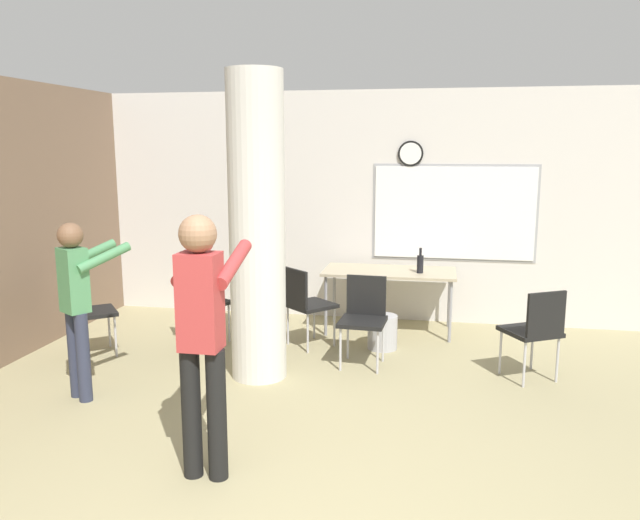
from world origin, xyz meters
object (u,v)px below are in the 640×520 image
person_playing_front (203,326)px  chair_table_front (364,314)px  chair_near_pillar (200,299)px  folding_table (389,275)px  chair_table_left (306,301)px  chair_by_left_wall (85,307)px  chair_mid_room (535,327)px  bottle_on_table (420,263)px  person_watching_back (78,297)px

person_playing_front → chair_table_front: bearing=71.7°
chair_near_pillar → folding_table: bearing=23.7°
chair_table_front → chair_near_pillar: (-1.82, 0.29, 0.00)m
chair_table_left → chair_by_left_wall: (-2.16, -0.69, 0.00)m
chair_by_left_wall → chair_mid_room: bearing=1.3°
chair_table_left → bottle_on_table: bearing=29.1°
chair_near_pillar → bottle_on_table: bearing=18.6°
chair_mid_room → person_playing_front: bearing=-137.7°
chair_mid_room → chair_by_left_wall: 4.43m
person_watching_back → bottle_on_table: bearing=40.4°
chair_table_left → chair_mid_room: (2.27, -0.59, 0.00)m
bottle_on_table → chair_table_left: size_ratio=0.33×
chair_near_pillar → chair_table_front: bearing=-9.1°
chair_by_left_wall → person_playing_front: 2.95m
bottle_on_table → person_watching_back: (-2.78, -2.37, 0.06)m
folding_table → person_watching_back: size_ratio=0.99×
chair_mid_room → chair_table_front: bearing=173.9°
chair_by_left_wall → person_watching_back: bearing=-60.8°
chair_table_left → person_playing_front: bearing=-91.9°
bottle_on_table → chair_table_front: bearing=-115.3°
folding_table → person_watching_back: 3.46m
chair_mid_room → chair_by_left_wall: bearing=-178.7°
folding_table → chair_mid_room: 1.96m
chair_table_front → chair_near_pillar: size_ratio=1.00×
chair_by_left_wall → person_watching_back: 1.23m
chair_mid_room → chair_near_pillar: size_ratio=1.00×
chair_table_left → chair_near_pillar: size_ratio=1.00×
bottle_on_table → chair_near_pillar: bottle_on_table is taller
bottle_on_table → chair_table_left: bottle_on_table is taller
bottle_on_table → chair_table_front: size_ratio=0.33×
folding_table → chair_by_left_wall: 3.33m
chair_table_left → person_watching_back: (-1.59, -1.71, 0.38)m
person_watching_back → person_playing_front: bearing=-34.2°
bottle_on_table → chair_by_left_wall: 3.63m
chair_table_left → person_playing_front: 2.78m
folding_table → bottle_on_table: bearing=-13.8°
chair_mid_room → person_watching_back: person_watching_back is taller
folding_table → bottle_on_table: (0.35, -0.09, 0.16)m
chair_table_left → chair_table_front: bearing=-31.8°
chair_near_pillar → chair_by_left_wall: bearing=-151.1°
bottle_on_table → person_playing_front: (-1.28, -3.39, 0.18)m
chair_by_left_wall → chair_near_pillar: size_ratio=1.00×
folding_table → chair_near_pillar: bearing=-156.3°
chair_near_pillar → chair_mid_room: bearing=-7.7°
bottle_on_table → person_watching_back: bearing=-139.6°
chair_table_left → person_watching_back: 2.37m
chair_by_left_wall → person_watching_back: person_watching_back is taller
bottle_on_table → chair_mid_room: bottle_on_table is taller
chair_mid_room → person_watching_back: (-3.86, -1.12, 0.38)m
chair_table_left → chair_near_pillar: 1.15m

